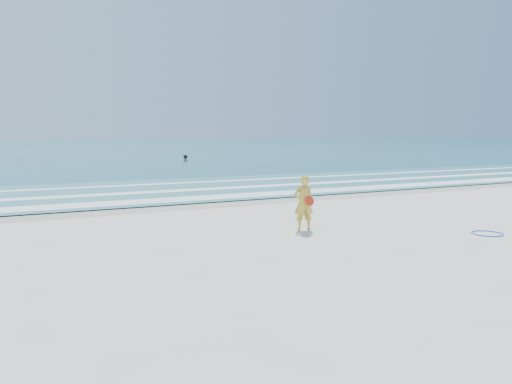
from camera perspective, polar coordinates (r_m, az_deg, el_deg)
name	(u,v)px	position (r m, az deg, el deg)	size (l,w,h in m)	color
ground	(328,258)	(10.95, 8.21, -7.50)	(400.00, 400.00, 0.00)	silver
wet_sand	(191,205)	(18.91, -7.48, -1.44)	(400.00, 2.40, 0.00)	#B2A893
ocean	(40,146)	(113.90, -23.50, 4.89)	(400.00, 190.00, 0.04)	#19727F
shallow	(155,190)	(23.66, -11.44, 0.24)	(400.00, 10.00, 0.01)	#59B7AD
foam_near	(180,199)	(20.13, -8.69, -0.82)	(400.00, 1.40, 0.01)	white
foam_mid	(160,192)	(22.89, -10.92, 0.05)	(400.00, 0.90, 0.01)	white
foam_far	(142,185)	(26.06, -12.87, 0.81)	(400.00, 0.60, 0.01)	white
hoop	(487,234)	(14.72, 24.90, -4.33)	(0.80, 0.80, 0.03)	blue
buoy	(185,157)	(51.47, -8.07, 4.02)	(0.44, 0.44, 0.44)	black
woman	(304,203)	(13.85, 5.46, -1.24)	(0.62, 0.48, 1.53)	gold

